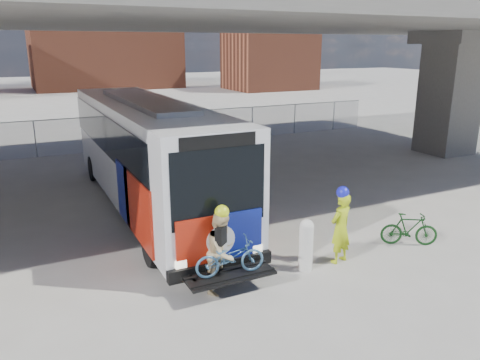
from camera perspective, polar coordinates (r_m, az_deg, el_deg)
ground at (r=14.96m, az=-1.06°, el=-4.79°), size 160.00×160.00×0.00m
bus at (r=15.87m, az=-11.35°, el=4.07°), size 2.67×12.91×3.69m
overpass at (r=17.73m, az=-7.01°, el=19.90°), size 40.00×16.00×7.95m
chainlink_fence at (r=25.67m, az=-12.59°, el=6.94°), size 30.00×0.06×30.00m
brick_buildings at (r=61.32m, az=-20.15°, el=15.22°), size 54.00×22.00×12.00m
bollard at (r=11.57m, az=8.06°, el=-7.63°), size 0.34×0.34×1.32m
cyclist_hivis at (r=12.04m, az=12.17°, el=-5.51°), size 0.76×0.60×2.02m
cyclist_tan at (r=10.47m, az=-2.17°, el=-8.62°), size 1.14×1.11×2.02m
bike_parked at (r=13.75m, az=19.93°, el=-5.66°), size 1.54×1.17×0.92m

